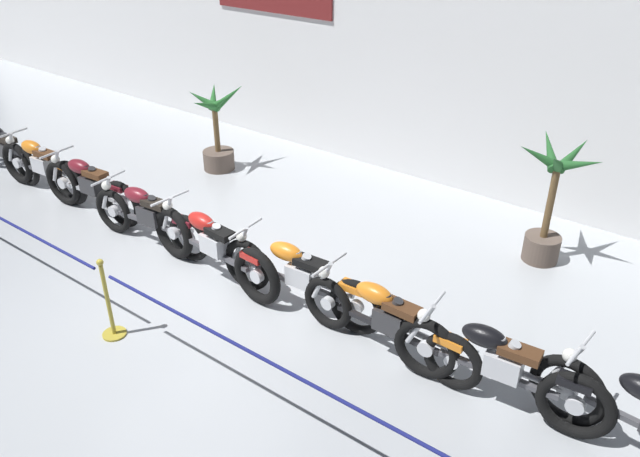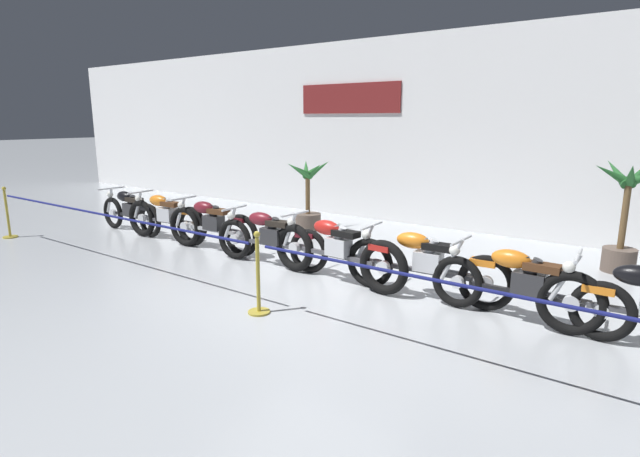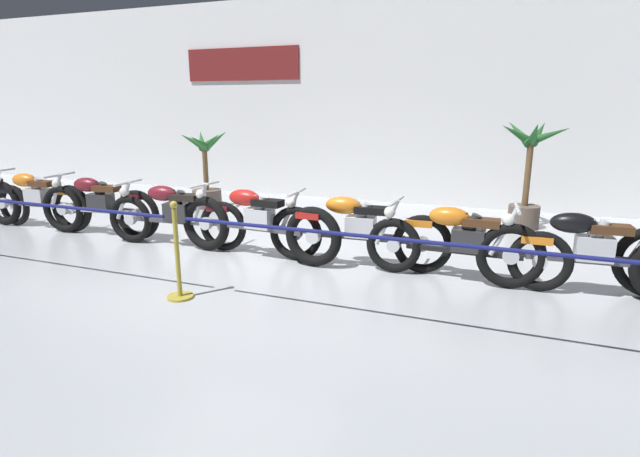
{
  "view_description": "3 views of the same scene",
  "coord_description": "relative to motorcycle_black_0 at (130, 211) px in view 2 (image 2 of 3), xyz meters",
  "views": [
    {
      "loc": [
        5.41,
        -4.29,
        4.72
      ],
      "look_at": [
        1.29,
        1.22,
        0.85
      ],
      "focal_mm": 35.0,
      "sensor_mm": 36.0,
      "label": 1
    },
    {
      "loc": [
        4.06,
        -5.4,
        2.38
      ],
      "look_at": [
        -0.77,
        1.24,
        0.58
      ],
      "focal_mm": 28.0,
      "sensor_mm": 36.0,
      "label": 2
    },
    {
      "loc": [
        3.17,
        -5.21,
        2.02
      ],
      "look_at": [
        1.03,
        0.32,
        0.53
      ],
      "focal_mm": 28.0,
      "sensor_mm": 36.0,
      "label": 3
    }
  ],
  "objects": [
    {
      "name": "ground_plane",
      "position": [
        5.37,
        -0.67,
        -0.46
      ],
      "size": [
        120.0,
        120.0,
        0.0
      ],
      "primitive_type": "plane",
      "color": "#B2B7BC"
    },
    {
      "name": "motorcycle_maroon_2",
      "position": [
        2.57,
        -0.03,
        0.02
      ],
      "size": [
        2.16,
        0.62,
        0.96
      ],
      "color": "black",
      "rests_on": "ground"
    },
    {
      "name": "potted_palm_right_of_row",
      "position": [
        2.88,
        2.47,
        0.16
      ],
      "size": [
        0.87,
        1.21,
        1.57
      ],
      "color": "brown",
      "rests_on": "ground"
    },
    {
      "name": "back_wall",
      "position": [
        5.37,
        4.45,
        1.64
      ],
      "size": [
        28.0,
        0.29,
        4.2
      ],
      "color": "white",
      "rests_on": "ground"
    },
    {
      "name": "motorcycle_black_0",
      "position": [
        0.0,
        0.0,
        0.0
      ],
      "size": [
        2.1,
        0.62,
        0.92
      ],
      "color": "black",
      "rests_on": "ground"
    },
    {
      "name": "stanchion_far_left",
      "position": [
        3.81,
        -1.76,
        0.3
      ],
      "size": [
        13.86,
        0.28,
        1.05
      ],
      "color": "gold",
      "rests_on": "ground"
    },
    {
      "name": "stanchion_mid_left",
      "position": [
        5.34,
        -1.76,
        -0.11
      ],
      "size": [
        0.28,
        0.28,
        1.05
      ],
      "color": "gold",
      "rests_on": "ground"
    },
    {
      "name": "motorcycle_orange_6",
      "position": [
        8.08,
        -0.13,
        -0.01
      ],
      "size": [
        2.33,
        0.62,
        0.92
      ],
      "color": "black",
      "rests_on": "ground"
    },
    {
      "name": "motorcycle_orange_1",
      "position": [
        1.24,
        -0.03,
        0.01
      ],
      "size": [
        2.22,
        0.62,
        0.96
      ],
      "color": "black",
      "rests_on": "ground"
    },
    {
      "name": "motorcycle_orange_5",
      "position": [
        6.77,
        -0.04,
        0.01
      ],
      "size": [
        2.37,
        0.62,
        0.94
      ],
      "color": "black",
      "rests_on": "ground"
    },
    {
      "name": "potted_palm_left_of_row",
      "position": [
        8.78,
        2.92,
        0.36
      ],
      "size": [
        1.11,
        1.05,
        1.82
      ],
      "color": "brown",
      "rests_on": "ground"
    },
    {
      "name": "motorcycle_red_4",
      "position": [
        5.42,
        -0.17,
        0.01
      ],
      "size": [
        2.45,
        0.62,
        0.97
      ],
      "color": "black",
      "rests_on": "ground"
    },
    {
      "name": "motorcycle_maroon_3",
      "position": [
        4.06,
        -0.11,
        0.0
      ],
      "size": [
        2.23,
        0.62,
        0.93
      ],
      "color": "black",
      "rests_on": "ground"
    }
  ]
}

